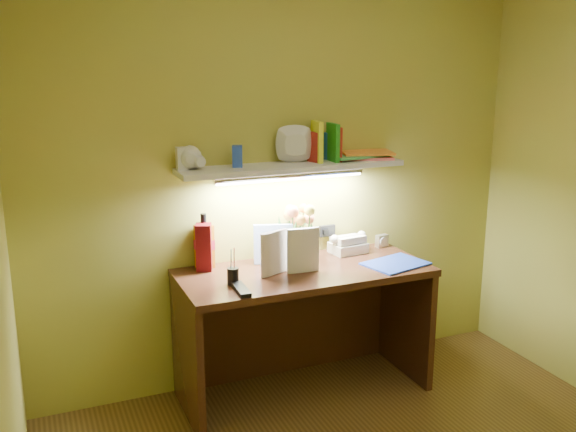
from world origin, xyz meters
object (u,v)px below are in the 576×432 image
object	(u,v)px
flower_bouquet	(298,232)
desk_clock	(382,241)
telephone	(348,243)
whisky_bottle	(204,241)
desk	(304,332)

from	to	relation	value
flower_bouquet	desk_clock	distance (m)	0.59
telephone	whisky_bottle	distance (m)	0.88
telephone	whisky_bottle	world-z (taller)	whisky_bottle
desk	desk_clock	xyz separation A→B (m)	(0.62, 0.21, 0.41)
desk	desk_clock	distance (m)	0.78
telephone	desk_clock	xyz separation A→B (m)	(0.25, 0.02, -0.02)
whisky_bottle	desk	bearing A→B (deg)	-26.40
flower_bouquet	whisky_bottle	xyz separation A→B (m)	(-0.54, 0.06, -0.01)
desk	telephone	size ratio (longest dim) A/B	6.90
flower_bouquet	desk_clock	xyz separation A→B (m)	(0.58, 0.03, -0.13)
whisky_bottle	flower_bouquet	bearing A→B (deg)	-6.46
flower_bouquet	telephone	xyz separation A→B (m)	(0.33, 0.00, -0.10)
flower_bouquet	telephone	size ratio (longest dim) A/B	1.61
desk	whisky_bottle	xyz separation A→B (m)	(-0.50, 0.25, 0.53)
desk	whisky_bottle	bearing A→B (deg)	153.60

